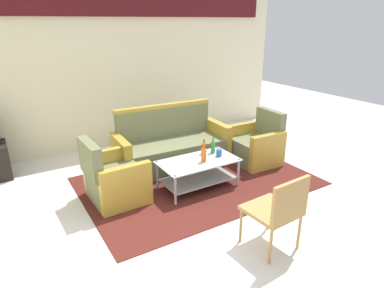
# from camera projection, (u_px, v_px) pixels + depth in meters

# --- Properties ---
(ground_plane) EXTENTS (14.00, 14.00, 0.00)m
(ground_plane) POSITION_uv_depth(u_px,v_px,m) (227.00, 209.00, 4.21)
(ground_plane) COLOR white
(wall_back) EXTENTS (6.52, 0.19, 2.80)m
(wall_back) POSITION_uv_depth(u_px,v_px,m) (129.00, 64.00, 6.13)
(wall_back) COLOR beige
(wall_back) RESTS_ON ground
(rug) EXTENTS (3.24, 2.19, 0.01)m
(rug) POSITION_uv_depth(u_px,v_px,m) (198.00, 181.00, 4.93)
(rug) COLOR #511E19
(rug) RESTS_ON ground
(couch) EXTENTS (1.83, 0.82, 0.96)m
(couch) POSITION_uv_depth(u_px,v_px,m) (171.00, 148.00, 5.36)
(couch) COLOR #6B704C
(couch) RESTS_ON rug
(armchair_left) EXTENTS (0.72, 0.78, 0.85)m
(armchair_left) POSITION_uv_depth(u_px,v_px,m) (114.00, 180.00, 4.34)
(armchair_left) COLOR #6B704C
(armchair_left) RESTS_ON rug
(armchair_right) EXTENTS (0.73, 0.78, 0.85)m
(armchair_right) POSITION_uv_depth(u_px,v_px,m) (256.00, 146.00, 5.51)
(armchair_right) COLOR #6B704C
(armchair_right) RESTS_ON rug
(coffee_table) EXTENTS (1.10, 0.60, 0.40)m
(coffee_table) POSITION_uv_depth(u_px,v_px,m) (198.00, 170.00, 4.67)
(coffee_table) COLOR silver
(coffee_table) RESTS_ON rug
(bottle_orange) EXTENTS (0.07, 0.07, 0.26)m
(bottle_orange) POSITION_uv_depth(u_px,v_px,m) (204.00, 155.00, 4.56)
(bottle_orange) COLOR #D85919
(bottle_orange) RESTS_ON coffee_table
(bottle_brown) EXTENTS (0.07, 0.07, 0.22)m
(bottle_brown) POSITION_uv_depth(u_px,v_px,m) (204.00, 148.00, 4.84)
(bottle_brown) COLOR brown
(bottle_brown) RESTS_ON coffee_table
(bottle_green) EXTENTS (0.06, 0.06, 0.24)m
(bottle_green) POSITION_uv_depth(u_px,v_px,m) (213.00, 147.00, 4.86)
(bottle_green) COLOR #2D8C38
(bottle_green) RESTS_ON coffee_table
(cup) EXTENTS (0.08, 0.08, 0.10)m
(cup) POSITION_uv_depth(u_px,v_px,m) (219.00, 153.00, 4.76)
(cup) COLOR #2659A5
(cup) RESTS_ON coffee_table
(wicker_chair) EXTENTS (0.51, 0.51, 0.84)m
(wicker_chair) POSITION_uv_depth(u_px,v_px,m) (279.00, 208.00, 3.30)
(wicker_chair) COLOR #AD844C
(wicker_chair) RESTS_ON ground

